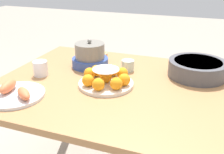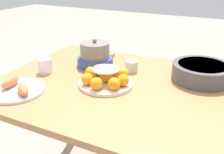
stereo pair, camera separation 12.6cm
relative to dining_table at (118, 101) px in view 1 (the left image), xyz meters
The scene contains 8 objects.
dining_table is the anchor object (origin of this frame).
cake_plate 0.15m from the dining_table, 144.03° to the right, with size 0.27×0.27×0.09m.
serving_bowl 0.45m from the dining_table, 33.37° to the left, with size 0.29×0.29×0.08m.
sauce_bowl 0.45m from the dining_table, 124.94° to the left, with size 0.11×0.11×0.02m.
seafood_platter 0.49m from the dining_table, 143.39° to the right, with size 0.26×0.26×0.06m.
cup_near 0.44m from the dining_table, behind, with size 0.08×0.08×0.08m.
cup_far 0.22m from the dining_table, 91.94° to the left, with size 0.07×0.07×0.06m.
warming_pot 0.33m from the dining_table, 142.77° to the left, with size 0.21×0.21×0.16m.
Camera 1 is at (0.38, -1.11, 1.25)m, focal length 42.00 mm.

